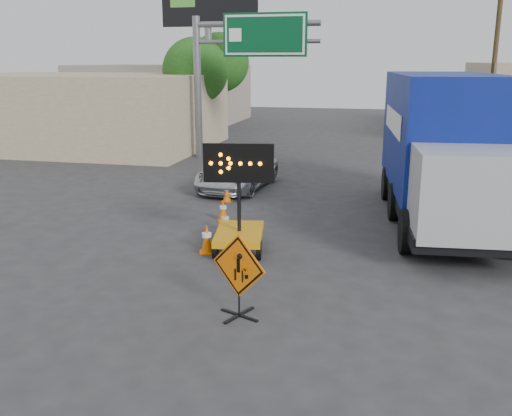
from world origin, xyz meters
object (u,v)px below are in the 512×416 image
(pickup_truck, at_px, (237,172))
(construction_sign, at_px, (239,274))
(box_truck, at_px, (444,157))
(arrow_board, at_px, (239,227))

(pickup_truck, bearing_deg, construction_sign, -69.72)
(construction_sign, distance_m, box_truck, 8.90)
(arrow_board, distance_m, pickup_truck, 7.34)
(arrow_board, bearing_deg, box_truck, 27.68)
(construction_sign, height_order, arrow_board, arrow_board)
(pickup_truck, bearing_deg, box_truck, -18.26)
(arrow_board, xyz_separation_m, pickup_truck, (-1.97, 7.07, 0.01))
(construction_sign, bearing_deg, pickup_truck, 128.90)
(construction_sign, distance_m, arrow_board, 3.92)
(construction_sign, xyz_separation_m, pickup_truck, (-2.98, 10.85, -0.23))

